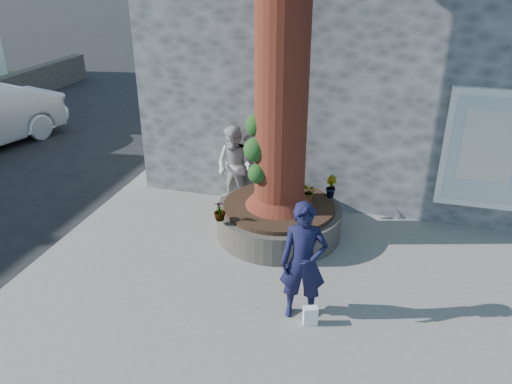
# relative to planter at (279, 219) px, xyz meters

# --- Properties ---
(ground) EXTENTS (120.00, 120.00, 0.00)m
(ground) POSITION_rel_planter_xyz_m (-0.80, -2.00, -0.41)
(ground) COLOR black
(ground) RESTS_ON ground
(pavement) EXTENTS (9.00, 8.00, 0.12)m
(pavement) POSITION_rel_planter_xyz_m (0.70, -1.00, -0.35)
(pavement) COLOR slate
(pavement) RESTS_ON ground
(yellow_line) EXTENTS (0.10, 30.00, 0.01)m
(yellow_line) POSITION_rel_planter_xyz_m (-3.85, -1.00, -0.41)
(yellow_line) COLOR yellow
(yellow_line) RESTS_ON ground
(stone_shop) EXTENTS (10.30, 8.30, 6.30)m
(stone_shop) POSITION_rel_planter_xyz_m (1.70, 5.20, 2.75)
(stone_shop) COLOR #484B4D
(stone_shop) RESTS_ON ground
(planter) EXTENTS (2.30, 2.30, 0.60)m
(planter) POSITION_rel_planter_xyz_m (0.00, 0.00, 0.00)
(planter) COLOR black
(planter) RESTS_ON pavement
(man) EXTENTS (0.71, 0.52, 1.78)m
(man) POSITION_rel_planter_xyz_m (0.84, -2.20, 0.60)
(man) COLOR black
(man) RESTS_ON pavement
(woman) EXTENTS (0.98, 0.88, 1.67)m
(woman) POSITION_rel_planter_xyz_m (-1.15, 0.96, 0.54)
(woman) COLOR #B5B1AD
(woman) RESTS_ON pavement
(shopping_bag) EXTENTS (0.23, 0.18, 0.28)m
(shopping_bag) POSITION_rel_planter_xyz_m (1.00, -2.38, -0.15)
(shopping_bag) COLOR white
(shopping_bag) RESTS_ON pavement
(plant_a) EXTENTS (0.22, 0.18, 0.35)m
(plant_a) POSITION_rel_planter_xyz_m (0.85, 0.81, 0.48)
(plant_a) COLOR gray
(plant_a) RESTS_ON planter
(plant_b) EXTENTS (0.30, 0.30, 0.41)m
(plant_b) POSITION_rel_planter_xyz_m (0.85, 0.57, 0.51)
(plant_b) COLOR gray
(plant_b) RESTS_ON planter
(plant_c) EXTENTS (0.27, 0.27, 0.36)m
(plant_c) POSITION_rel_planter_xyz_m (-0.85, -0.85, 0.49)
(plant_c) COLOR gray
(plant_c) RESTS_ON planter
(plant_d) EXTENTS (0.38, 0.38, 0.32)m
(plant_d) POSITION_rel_planter_xyz_m (0.49, 0.32, 0.47)
(plant_d) COLOR gray
(plant_d) RESTS_ON planter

